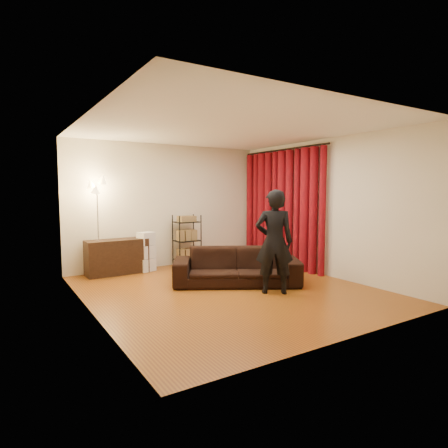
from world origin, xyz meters
TOP-DOWN VIEW (x-y plane):
  - floor at (0.00, 0.00)m, footprint 5.00×5.00m
  - ceiling at (0.00, 0.00)m, footprint 5.00×5.00m
  - wall_back at (0.00, 2.50)m, footprint 5.00×0.00m
  - wall_front at (0.00, -2.50)m, footprint 5.00×0.00m
  - wall_left at (-2.25, 0.00)m, footprint 0.00×5.00m
  - wall_right at (2.25, 0.00)m, footprint 0.00×5.00m
  - curtain_rod at (2.15, 1.12)m, footprint 0.04×2.65m
  - curtain at (2.13, 1.12)m, footprint 0.22×2.65m
  - sofa at (0.34, 0.26)m, footprint 2.37×1.87m
  - person at (0.53, -0.55)m, footprint 0.75×0.68m
  - media_cabinet at (-1.25, 2.23)m, footprint 1.22×0.48m
  - storage_boxes at (-0.66, 2.16)m, footprint 0.40×0.37m
  - wire_shelf at (0.30, 2.18)m, footprint 0.61×0.52m
  - floor_lamp at (-1.62, 2.18)m, footprint 0.39×0.39m

SIDE VIEW (x-z plane):
  - floor at x=0.00m, z-range 0.00..0.00m
  - sofa at x=0.34m, z-range 0.00..0.65m
  - media_cabinet at x=-1.25m, z-range 0.00..0.70m
  - storage_boxes at x=-0.66m, z-range 0.00..0.82m
  - wire_shelf at x=0.30m, z-range 0.00..1.15m
  - person at x=0.53m, z-range 0.00..1.71m
  - floor_lamp at x=-1.62m, z-range 0.00..1.91m
  - curtain at x=2.13m, z-range 0.00..2.55m
  - wall_back at x=0.00m, z-range -1.15..3.85m
  - wall_front at x=0.00m, z-range -1.15..3.85m
  - wall_left at x=-2.25m, z-range -1.15..3.85m
  - wall_right at x=2.25m, z-range -1.15..3.85m
  - curtain_rod at x=2.15m, z-range 2.56..2.60m
  - ceiling at x=0.00m, z-range 2.70..2.70m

